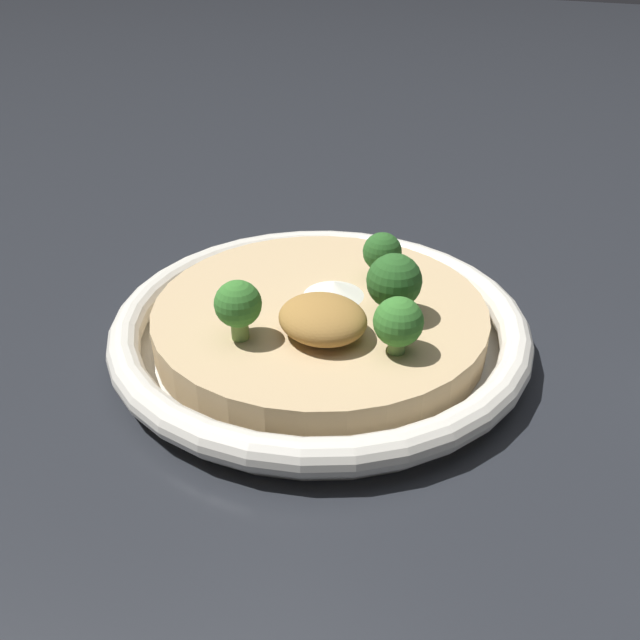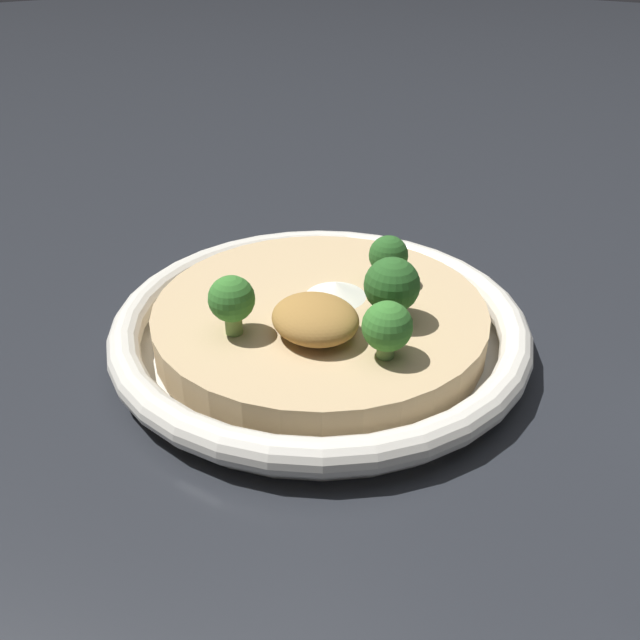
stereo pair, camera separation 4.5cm
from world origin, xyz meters
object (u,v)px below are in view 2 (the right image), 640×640
broccoli_right (392,286)px  broccoli_front (232,301)px  broccoli_back_right (388,256)px  risotto_bowl (320,324)px  broccoli_front_right (387,327)px

broccoli_right → broccoli_front: broccoli_right is taller
broccoli_back_right → broccoli_front: broccoli_front is taller
risotto_bowl → broccoli_back_right: (0.01, 0.06, 0.04)m
broccoli_front_right → broccoli_back_right: bearing=128.7°
broccoli_back_right → broccoli_front: size_ratio=0.92×
broccoli_right → broccoli_front: (-0.06, -0.08, -0.00)m
risotto_bowl → broccoli_right: size_ratio=6.61×
risotto_bowl → broccoli_right: 0.07m
risotto_bowl → broccoli_right: bearing=21.1°
broccoli_back_right → broccoli_front: bearing=-102.4°
risotto_bowl → broccoli_front: (-0.01, -0.07, 0.04)m
broccoli_right → broccoli_front_right: bearing=-54.5°
broccoli_right → broccoli_front_right: 0.04m
broccoli_front_right → broccoli_right: bearing=125.5°
broccoli_back_right → broccoli_right: size_ratio=0.83×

